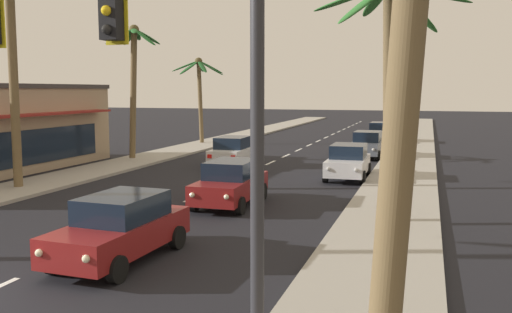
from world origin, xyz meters
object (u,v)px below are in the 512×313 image
(traffic_signal_mast, at_px, (69,47))
(sedan_oncoming_far, at_px, (233,151))
(sedan_third_in_queue, at_px, (231,183))
(sedan_lead_at_stop_bar, at_px, (121,227))
(palm_left_farthest, at_px, (199,80))
(palm_left_second, at_px, (12,29))
(palm_left_third, at_px, (133,67))
(palm_right_second, at_px, (389,47))
(sedan_parked_nearest_kerb, at_px, (348,161))
(sedan_parked_far_kerb, at_px, (367,144))
(sedan_parked_mid_kerb, at_px, (380,132))

(traffic_signal_mast, relative_size, sedan_oncoming_far, 2.25)
(sedan_third_in_queue, height_order, sedan_oncoming_far, same)
(sedan_lead_at_stop_bar, relative_size, palm_left_farthest, 0.66)
(palm_left_second, relative_size, palm_left_third, 1.19)
(palm_right_second, bearing_deg, palm_left_second, 174.49)
(palm_left_third, bearing_deg, palm_right_second, -36.84)
(sedan_third_in_queue, xyz_separation_m, sedan_parked_nearest_kerb, (3.35, 7.50, 0.00))
(palm_left_second, height_order, palm_left_third, palm_left_second)
(sedan_oncoming_far, distance_m, palm_left_farthest, 13.73)
(sedan_third_in_queue, relative_size, palm_left_farthest, 0.65)
(sedan_lead_at_stop_bar, xyz_separation_m, sedan_parked_far_kerb, (3.64, 23.53, 0.00))
(sedan_lead_at_stop_bar, xyz_separation_m, sedan_oncoming_far, (-3.22, 17.25, 0.00))
(sedan_oncoming_far, distance_m, palm_left_second, 13.16)
(sedan_lead_at_stop_bar, bearing_deg, sedan_parked_mid_kerb, 83.99)
(sedan_oncoming_far, xyz_separation_m, sedan_parked_mid_kerb, (6.80, 16.71, 0.00))
(sedan_lead_at_stop_bar, distance_m, palm_right_second, 9.74)
(palm_left_farthest, distance_m, palm_right_second, 27.68)
(sedan_parked_far_kerb, relative_size, palm_right_second, 0.57)
(sedan_parked_nearest_kerb, bearing_deg, sedan_parked_far_kerb, 90.23)
(sedan_lead_at_stop_bar, bearing_deg, traffic_signal_mast, -68.74)
(sedan_parked_far_kerb, bearing_deg, sedan_parked_nearest_kerb, -89.77)
(palm_left_third, relative_size, palm_left_farthest, 1.20)
(traffic_signal_mast, xyz_separation_m, palm_left_second, (-11.05, 11.23, 1.84))
(sedan_lead_at_stop_bar, height_order, sedan_parked_nearest_kerb, same)
(sedan_oncoming_far, bearing_deg, palm_left_farthest, 121.83)
(sedan_parked_far_kerb, bearing_deg, palm_right_second, -82.08)
(sedan_oncoming_far, distance_m, sedan_parked_nearest_kerb, 7.36)
(sedan_lead_at_stop_bar, height_order, sedan_parked_far_kerb, same)
(sedan_parked_mid_kerb, height_order, palm_left_second, palm_left_second)
(sedan_oncoming_far, bearing_deg, sedan_lead_at_stop_bar, -79.41)
(sedan_parked_far_kerb, bearing_deg, sedan_parked_mid_kerb, 90.35)
(palm_left_third, bearing_deg, traffic_signal_mast, -62.34)
(sedan_oncoming_far, height_order, sedan_parked_far_kerb, same)
(palm_left_second, bearing_deg, traffic_signal_mast, -45.46)
(traffic_signal_mast, relative_size, palm_left_second, 1.03)
(palm_left_second, bearing_deg, sedan_parked_nearest_kerb, 28.70)
(traffic_signal_mast, distance_m, sedan_third_in_queue, 11.81)
(palm_left_third, bearing_deg, sedan_parked_nearest_kerb, -13.31)
(sedan_lead_at_stop_bar, distance_m, palm_left_second, 13.52)
(palm_left_farthest, bearing_deg, palm_left_second, -88.50)
(sedan_parked_nearest_kerb, xyz_separation_m, sedan_parked_far_kerb, (-0.04, 8.86, 0.00))
(sedan_parked_mid_kerb, distance_m, palm_left_third, 21.52)
(sedan_lead_at_stop_bar, bearing_deg, sedan_third_in_queue, 87.42)
(sedan_parked_far_kerb, xyz_separation_m, palm_left_third, (-13.52, -5.66, 4.85))
(sedan_parked_nearest_kerb, xyz_separation_m, palm_right_second, (2.41, -8.76, 4.79))
(sedan_parked_nearest_kerb, bearing_deg, palm_left_third, 166.69)
(sedan_parked_mid_kerb, bearing_deg, sedan_third_in_queue, -96.92)
(sedan_third_in_queue, relative_size, sedan_oncoming_far, 0.99)
(sedan_lead_at_stop_bar, distance_m, sedan_third_in_queue, 7.18)
(traffic_signal_mast, bearing_deg, sedan_lead_at_stop_bar, 111.26)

